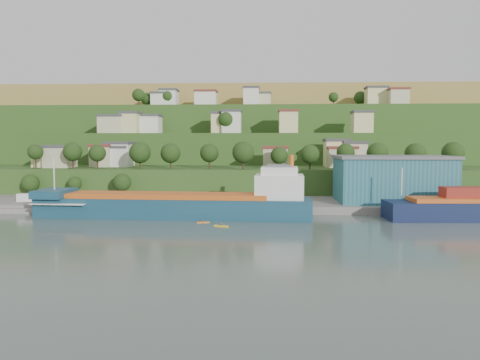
# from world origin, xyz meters

# --- Properties ---
(ground) EXTENTS (500.00, 500.00, 0.00)m
(ground) POSITION_xyz_m (0.00, 0.00, 0.00)
(ground) COLOR #4B5B54
(ground) RESTS_ON ground
(quay) EXTENTS (220.00, 26.00, 4.00)m
(quay) POSITION_xyz_m (20.00, 28.00, 0.00)
(quay) COLOR slate
(quay) RESTS_ON ground
(pebble_beach) EXTENTS (40.00, 18.00, 2.40)m
(pebble_beach) POSITION_xyz_m (-55.00, 22.00, 0.00)
(pebble_beach) COLOR slate
(pebble_beach) RESTS_ON ground
(hillside) EXTENTS (360.00, 211.26, 96.00)m
(hillside) POSITION_xyz_m (-0.02, 168.70, 0.08)
(hillside) COLOR #284719
(hillside) RESTS_ON ground
(cargo_ship_near) EXTENTS (67.88, 14.06, 17.33)m
(cargo_ship_near) POSITION_xyz_m (-11.21, 9.72, 2.77)
(cargo_ship_near) COLOR #14384B
(cargo_ship_near) RESTS_ON ground
(warehouse) EXTENTS (31.00, 19.00, 12.80)m
(warehouse) POSITION_xyz_m (44.38, 27.01, 8.43)
(warehouse) COLOR #215664
(warehouse) RESTS_ON quay
(caravan) EXTENTS (6.77, 3.93, 2.96)m
(caravan) POSITION_xyz_m (-56.74, 23.49, 2.68)
(caravan) COLOR silver
(caravan) RESTS_ON pebble_beach
(dinghy) EXTENTS (3.87, 2.15, 0.73)m
(dinghy) POSITION_xyz_m (-45.25, 16.05, 1.57)
(dinghy) COLOR silver
(dinghy) RESTS_ON pebble_beach
(kayak_orange) EXTENTS (3.00, 1.45, 0.75)m
(kayak_orange) POSITION_xyz_m (-5.17, 2.18, 0.22)
(kayak_orange) COLOR orange
(kayak_orange) RESTS_ON ground
(kayak_yellow) EXTENTS (3.38, 1.62, 0.84)m
(kayak_yellow) POSITION_xyz_m (-0.55, -2.62, 0.25)
(kayak_yellow) COLOR yellow
(kayak_yellow) RESTS_ON ground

